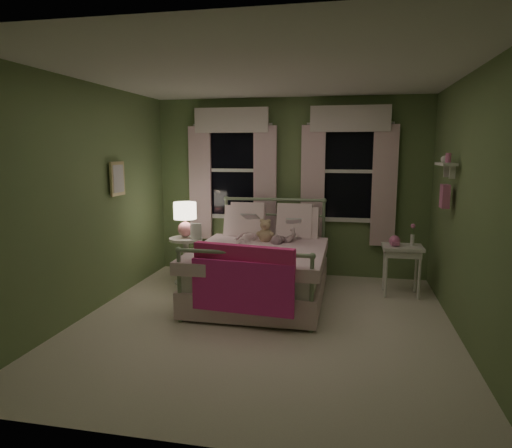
% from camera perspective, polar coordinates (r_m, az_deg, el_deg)
% --- Properties ---
extents(room_shell, '(4.20, 4.20, 4.20)m').
position_cam_1_polar(room_shell, '(4.71, 0.86, 2.51)').
color(room_shell, white).
rests_on(room_shell, ground).
extents(bed, '(1.58, 2.04, 1.18)m').
position_cam_1_polar(bed, '(5.76, 0.70, -5.50)').
color(bed, white).
rests_on(bed, ground).
extents(pink_throw, '(1.10, 0.28, 0.71)m').
position_cam_1_polar(pink_throw, '(4.74, -1.66, -5.96)').
color(pink_throw, '#FF3186').
rests_on(pink_throw, bed).
extents(child_left, '(0.30, 0.20, 0.83)m').
position_cam_1_polar(child_left, '(6.11, -1.12, 1.06)').
color(child_left, '#F7D1DD').
rests_on(child_left, bed).
extents(child_right, '(0.44, 0.41, 0.73)m').
position_cam_1_polar(child_right, '(6.02, 4.09, 0.48)').
color(child_right, '#F7D1DD').
rests_on(child_right, bed).
extents(book_left, '(0.21, 0.13, 0.26)m').
position_cam_1_polar(book_left, '(5.87, -1.66, 0.53)').
color(book_left, beige).
rests_on(book_left, child_left).
extents(book_right, '(0.21, 0.14, 0.26)m').
position_cam_1_polar(book_right, '(5.77, 3.76, -0.06)').
color(book_right, beige).
rests_on(book_right, child_right).
extents(teddy_bear, '(0.23, 0.19, 0.31)m').
position_cam_1_polar(teddy_bear, '(5.93, 1.19, -1.05)').
color(teddy_bear, tan).
rests_on(teddy_bear, bed).
extents(nightstand_left, '(0.46, 0.46, 0.65)m').
position_cam_1_polar(nightstand_left, '(6.43, -8.74, -3.73)').
color(nightstand_left, white).
rests_on(nightstand_left, ground).
extents(table_lamp, '(0.31, 0.31, 0.48)m').
position_cam_1_polar(table_lamp, '(6.33, -8.86, 1.00)').
color(table_lamp, pink).
rests_on(table_lamp, nightstand_left).
extents(book_nightstand, '(0.19, 0.24, 0.02)m').
position_cam_1_polar(book_nightstand, '(6.27, -8.19, -1.81)').
color(book_nightstand, beige).
rests_on(book_nightstand, nightstand_left).
extents(nightstand_right, '(0.50, 0.40, 0.64)m').
position_cam_1_polar(nightstand_right, '(6.10, 17.81, -3.52)').
color(nightstand_right, white).
rests_on(nightstand_right, ground).
extents(pink_toy, '(0.14, 0.19, 0.14)m').
position_cam_1_polar(pink_toy, '(6.05, 16.95, -2.05)').
color(pink_toy, pink).
rests_on(pink_toy, nightstand_right).
extents(bud_vase, '(0.06, 0.06, 0.28)m').
position_cam_1_polar(bud_vase, '(6.12, 18.99, -1.26)').
color(bud_vase, white).
rests_on(bud_vase, nightstand_right).
extents(window_left, '(1.34, 0.13, 1.96)m').
position_cam_1_polar(window_left, '(6.85, -2.99, 7.32)').
color(window_left, black).
rests_on(window_left, room_shell).
extents(window_right, '(1.34, 0.13, 1.96)m').
position_cam_1_polar(window_right, '(6.63, 11.50, 7.09)').
color(window_right, black).
rests_on(window_right, room_shell).
extents(wall_shelf, '(0.15, 0.50, 0.60)m').
position_cam_1_polar(wall_shelf, '(5.41, 22.62, 5.06)').
color(wall_shelf, white).
rests_on(wall_shelf, room_shell).
extents(framed_picture, '(0.03, 0.32, 0.42)m').
position_cam_1_polar(framed_picture, '(5.92, -16.93, 5.44)').
color(framed_picture, beige).
rests_on(framed_picture, room_shell).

